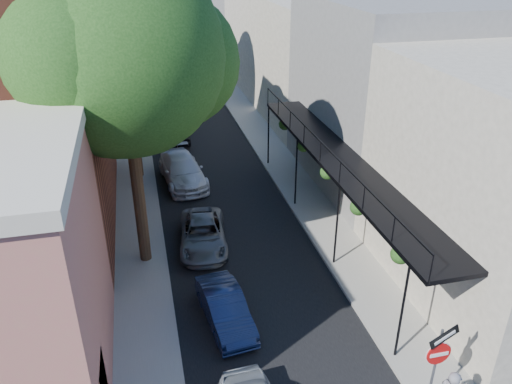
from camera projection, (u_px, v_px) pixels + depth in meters
road_surface at (186, 107)px, 37.87m from camera, size 6.00×64.00×0.01m
sidewalk_left at (132, 110)px, 37.01m from camera, size 2.00×64.00×0.12m
sidewalk_right at (237, 103)px, 38.69m from camera, size 2.00×64.00×0.12m
buildings_left at (41, 50)px, 32.63m from camera, size 10.10×59.10×12.00m
buildings_right at (303, 44)px, 37.32m from camera, size 9.80×55.00×10.00m
sign_post at (438, 357)px, 12.43m from camera, size 0.89×0.17×2.99m
oak_near at (136, 57)px, 16.49m from camera, size 7.48×6.80×11.42m
oak_mid at (132, 41)px, 23.76m from camera, size 6.60×6.00×10.20m
parked_car_b at (225, 308)px, 16.30m from camera, size 1.61×3.59×1.14m
parked_car_c at (203, 234)px, 20.44m from camera, size 2.28×4.21×1.12m
parked_car_d at (182, 170)px, 25.81m from camera, size 2.43×4.96×1.39m
parked_car_e at (174, 129)px, 31.36m from camera, size 1.73×4.14×1.40m
parked_car_f at (169, 109)px, 35.20m from camera, size 1.96×4.27×1.36m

